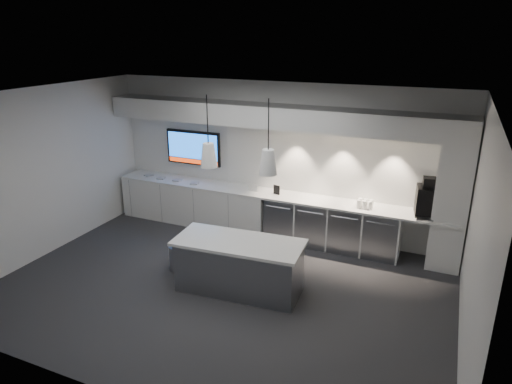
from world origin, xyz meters
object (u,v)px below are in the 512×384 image
at_px(island, 239,265).
at_px(coffee_machine, 427,200).
at_px(wall_tv, 193,148).
at_px(bin, 178,257).

bearing_deg(island, coffee_machine, 35.63).
relative_size(island, coffee_machine, 3.06).
distance_m(wall_tv, bin, 2.73).
bearing_deg(island, wall_tv, 128.45).
bearing_deg(wall_tv, island, -47.28).
xyz_separation_m(wall_tv, bin, (0.94, -2.18, -1.34)).
bearing_deg(wall_tv, bin, -66.66).
xyz_separation_m(wall_tv, coffee_machine, (4.72, -0.25, -0.39)).
height_order(wall_tv, bin, wall_tv).
height_order(wall_tv, coffee_machine, wall_tv).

